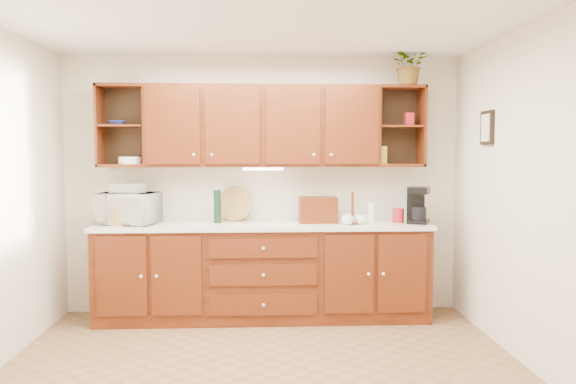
{
  "coord_description": "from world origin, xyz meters",
  "views": [
    {
      "loc": [
        -0.01,
        -3.99,
        1.64
      ],
      "look_at": [
        0.23,
        1.15,
        1.27
      ],
      "focal_mm": 35.0,
      "sensor_mm": 36.0,
      "label": 1
    }
  ],
  "objects": [
    {
      "name": "floor",
      "position": [
        0.0,
        0.0,
        0.0
      ],
      "size": [
        4.0,
        4.0,
        0.0
      ],
      "primitive_type": "plane",
      "color": "brown",
      "rests_on": "ground"
    },
    {
      "name": "wicker_basket",
      "position": [
        -1.36,
        1.4,
        1.02
      ],
      "size": [
        0.24,
        0.24,
        0.15
      ],
      "primitive_type": "cylinder",
      "rotation": [
        0.0,
        0.0,
        0.04
      ],
      "color": "#A07C42",
      "rests_on": "countertop"
    },
    {
      "name": "back_wall",
      "position": [
        0.0,
        1.75,
        1.3
      ],
      "size": [
        4.0,
        0.0,
        4.0
      ],
      "primitive_type": "plane",
      "rotation": [
        1.57,
        0.0,
        0.0
      ],
      "color": "beige",
      "rests_on": "floor"
    },
    {
      "name": "towel_stack",
      "position": [
        -1.31,
        1.48,
        1.29
      ],
      "size": [
        0.34,
        0.29,
        0.09
      ],
      "primitive_type": "cube",
      "rotation": [
        0.0,
        0.0,
        -0.33
      ],
      "color": "#D1BE62",
      "rests_on": "microwave"
    },
    {
      "name": "microwave",
      "position": [
        -1.31,
        1.48,
        1.09
      ],
      "size": [
        0.62,
        0.49,
        0.3
      ],
      "primitive_type": "imported",
      "rotation": [
        0.0,
        0.0,
        -0.24
      ],
      "color": "silver",
      "rests_on": "countertop"
    },
    {
      "name": "potted_plant",
      "position": [
        1.44,
        1.52,
        2.49
      ],
      "size": [
        0.37,
        0.32,
        0.4
      ],
      "primitive_type": "imported",
      "rotation": [
        0.0,
        0.0,
        -0.01
      ],
      "color": "#999999",
      "rests_on": "upper_cabinets"
    },
    {
      "name": "pantry_box_yellow",
      "position": [
        1.19,
        1.58,
        1.61
      ],
      "size": [
        0.1,
        0.08,
        0.17
      ],
      "primitive_type": "cube",
      "rotation": [
        0.0,
        0.0,
        -0.09
      ],
      "color": "gold",
      "rests_on": "upper_cabinets"
    },
    {
      "name": "coffee_maker",
      "position": [
        1.52,
        1.42,
        1.11
      ],
      "size": [
        0.28,
        0.31,
        0.36
      ],
      "rotation": [
        0.0,
        0.0,
        -0.42
      ],
      "color": "black",
      "rests_on": "countertop"
    },
    {
      "name": "canister_red",
      "position": [
        1.34,
        1.46,
        1.01
      ],
      "size": [
        0.15,
        0.15,
        0.14
      ],
      "primitive_type": "cylinder",
      "rotation": [
        0.0,
        0.0,
        -0.33
      ],
      "color": "maroon",
      "rests_on": "countertop"
    },
    {
      "name": "undercabinet_light",
      "position": [
        0.0,
        1.53,
        1.47
      ],
      "size": [
        0.4,
        0.05,
        0.02
      ],
      "primitive_type": "cube",
      "color": "white",
      "rests_on": "upper_cabinets"
    },
    {
      "name": "pantry_box_red",
      "position": [
        1.45,
        1.55,
        1.96
      ],
      "size": [
        0.09,
        0.08,
        0.12
      ],
      "primitive_type": "cube",
      "rotation": [
        0.0,
        0.0,
        0.07
      ],
      "color": "maroon",
      "rests_on": "upper_cabinets"
    },
    {
      "name": "upper_cabinets",
      "position": [
        0.01,
        1.59,
        1.89
      ],
      "size": [
        3.2,
        0.33,
        0.8
      ],
      "color": "#381206",
      "rests_on": "back_wall"
    },
    {
      "name": "mug_tree",
      "position": [
        0.86,
        1.36,
        0.99
      ],
      "size": [
        0.28,
        0.28,
        0.31
      ],
      "rotation": [
        0.0,
        0.0,
        -0.25
      ],
      "color": "#381206",
      "rests_on": "countertop"
    },
    {
      "name": "countertop",
      "position": [
        0.0,
        1.44,
        0.92
      ],
      "size": [
        3.24,
        0.64,
        0.04
      ],
      "primitive_type": "cube",
      "color": "silver",
      "rests_on": "base_cabinets"
    },
    {
      "name": "woven_tray",
      "position": [
        -0.28,
        1.67,
        0.95
      ],
      "size": [
        0.37,
        0.19,
        0.35
      ],
      "primitive_type": "cylinder",
      "rotation": [
        1.36,
        0.0,
        -0.3
      ],
      "color": "#A07C42",
      "rests_on": "countertop"
    },
    {
      "name": "bowl_stack",
      "position": [
        -1.42,
        1.58,
        1.92
      ],
      "size": [
        0.19,
        0.19,
        0.04
      ],
      "primitive_type": "imported",
      "rotation": [
        0.0,
        0.0,
        -0.11
      ],
      "color": "navy",
      "rests_on": "upper_cabinets"
    },
    {
      "name": "bread_box",
      "position": [
        0.54,
        1.49,
        1.07
      ],
      "size": [
        0.37,
        0.24,
        0.26
      ],
      "primitive_type": "cube",
      "rotation": [
        0.0,
        0.0,
        0.02
      ],
      "color": "#381206",
      "rests_on": "countertop"
    },
    {
      "name": "framed_picture",
      "position": [
        1.98,
        0.9,
        1.85
      ],
      "size": [
        0.03,
        0.24,
        0.3
      ],
      "primitive_type": "cube",
      "color": "black",
      "rests_on": "right_wall"
    },
    {
      "name": "canister_white",
      "position": [
        1.07,
        1.49,
        1.04
      ],
      "size": [
        0.1,
        0.1,
        0.2
      ],
      "primitive_type": "cylinder",
      "rotation": [
        0.0,
        0.0,
        -0.23
      ],
      "color": "white",
      "rests_on": "countertop"
    },
    {
      "name": "canister_yellow",
      "position": [
        0.44,
        1.48,
        1.0
      ],
      "size": [
        0.12,
        0.12,
        0.12
      ],
      "primitive_type": "cylinder",
      "rotation": [
        0.0,
        0.0,
        -0.32
      ],
      "color": "gold",
      "rests_on": "countertop"
    },
    {
      "name": "base_cabinets",
      "position": [
        0.0,
        1.45,
        0.45
      ],
      "size": [
        3.2,
        0.6,
        0.9
      ],
      "primitive_type": "cube",
      "color": "#381206",
      "rests_on": "floor"
    },
    {
      "name": "wine_bottle",
      "position": [
        -0.45,
        1.53,
        1.1
      ],
      "size": [
        0.09,
        0.09,
        0.32
      ],
      "primitive_type": "cylinder",
      "rotation": [
        0.0,
        0.0,
        0.26
      ],
      "color": "black",
      "rests_on": "countertop"
    },
    {
      "name": "ceiling",
      "position": [
        0.0,
        0.0,
        2.6
      ],
      "size": [
        4.0,
        4.0,
        0.0
      ],
      "primitive_type": "plane",
      "rotation": [
        3.14,
        0.0,
        0.0
      ],
      "color": "white",
      "rests_on": "back_wall"
    },
    {
      "name": "right_wall",
      "position": [
        2.0,
        0.0,
        1.3
      ],
      "size": [
        0.0,
        3.5,
        3.5
      ],
      "primitive_type": "plane",
      "rotation": [
        1.57,
        0.0,
        -1.57
      ],
      "color": "beige",
      "rests_on": "floor"
    },
    {
      "name": "plate_stack",
      "position": [
        -1.3,
        1.57,
        1.56
      ],
      "size": [
        0.26,
        0.26,
        0.07
      ],
      "primitive_type": "cylinder",
      "rotation": [
        0.0,
        0.0,
        -0.2
      ],
      "color": "white",
      "rests_on": "upper_cabinets"
    }
  ]
}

